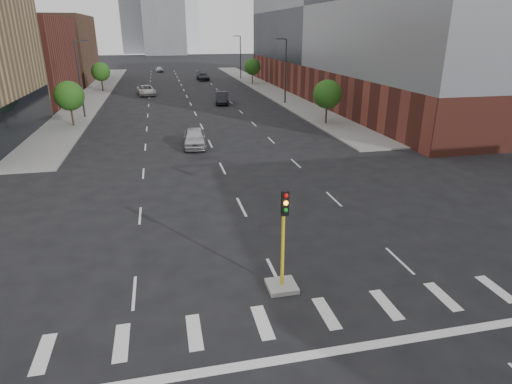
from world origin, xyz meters
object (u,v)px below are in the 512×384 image
object	(u,v)px
median_traffic_signal	(282,268)
car_far_left	(146,90)
car_mid_right	(222,98)
car_near_left	(195,138)
car_distant	(159,69)
car_deep_right	(203,76)

from	to	relation	value
median_traffic_signal	car_far_left	size ratio (longest dim) A/B	0.76
car_mid_right	car_near_left	bearing A→B (deg)	-95.93
median_traffic_signal	car_far_left	xyz separation A→B (m)	(-6.46, 59.75, -0.17)
median_traffic_signal	car_far_left	world-z (taller)	median_traffic_signal
car_near_left	car_far_left	xyz separation A→B (m)	(-4.96, 35.60, -0.05)
car_far_left	car_distant	distance (m)	42.89
car_near_left	car_distant	distance (m)	78.45
car_mid_right	car_deep_right	xyz separation A→B (m)	(0.54, 32.35, -0.05)
car_deep_right	median_traffic_signal	bearing A→B (deg)	-96.40
car_far_left	car_distant	size ratio (longest dim) A/B	1.41
car_deep_right	car_distant	size ratio (longest dim) A/B	1.36
median_traffic_signal	car_distant	bearing A→B (deg)	92.17
car_deep_right	car_distant	bearing A→B (deg)	109.37
car_mid_right	car_distant	bearing A→B (deg)	107.03
car_near_left	car_far_left	size ratio (longest dim) A/B	0.87
car_deep_right	car_distant	world-z (taller)	car_deep_right
car_distant	car_mid_right	bearing A→B (deg)	-90.45
car_distant	median_traffic_signal	bearing A→B (deg)	-97.09
car_near_left	median_traffic_signal	bearing A→B (deg)	-82.05
car_far_left	median_traffic_signal	bearing A→B (deg)	-92.17
car_near_left	car_distant	world-z (taller)	car_near_left
car_near_left	car_deep_right	distance (m)	56.75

